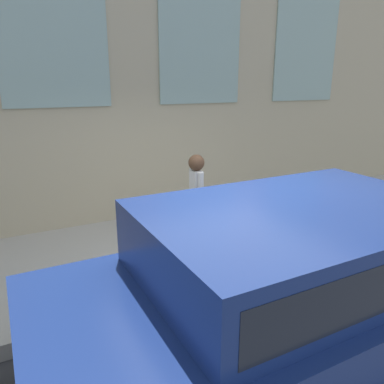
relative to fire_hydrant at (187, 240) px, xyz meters
The scene contains 5 objects.
ground_plane 0.81m from the fire_hydrant, 160.93° to the right, with size 80.00×80.00×0.00m, color #38383A.
sidewalk 1.04m from the fire_hydrant, 11.47° to the right, with size 2.81×60.00×0.18m.
fire_hydrant is the anchor object (origin of this frame).
person 0.79m from the fire_hydrant, 38.32° to the right, with size 0.35×0.23×1.43m.
parked_truck_navy_near 1.75m from the fire_hydrant, behind, with size 2.09×4.51×1.55m.
Camera 1 is at (-3.48, 2.20, 2.58)m, focal length 35.00 mm.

